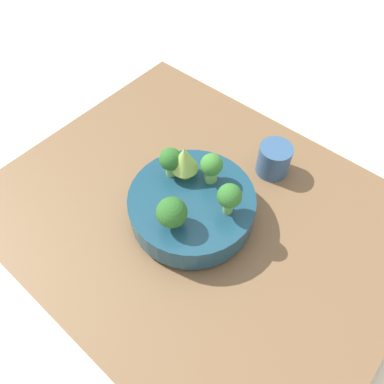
{
  "coord_description": "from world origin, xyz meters",
  "views": [
    {
      "loc": [
        -0.3,
        0.38,
        0.76
      ],
      "look_at": [
        -0.0,
        0.02,
        0.13
      ],
      "focal_mm": 35.0,
      "sensor_mm": 36.0,
      "label": 1
    }
  ],
  "objects": [
    {
      "name": "cup",
      "position": [
        -0.06,
        -0.22,
        0.08
      ],
      "size": [
        0.08,
        0.08,
        0.08
      ],
      "color": "#33567F",
      "rests_on": "table"
    },
    {
      "name": "broccoli_floret_front",
      "position": [
        -0.0,
        -0.04,
        0.16
      ],
      "size": [
        0.05,
        0.05,
        0.07
      ],
      "color": "#7AB256",
      "rests_on": "bowl"
    },
    {
      "name": "table",
      "position": [
        0.0,
        0.0,
        0.02
      ],
      "size": [
        0.93,
        0.75,
        0.04
      ],
      "color": "brown",
      "rests_on": "ground_plane"
    },
    {
      "name": "ground_plane",
      "position": [
        0.0,
        0.0,
        0.0
      ],
      "size": [
        6.0,
        6.0,
        0.0
      ],
      "primitive_type": "plane",
      "color": "beige"
    },
    {
      "name": "broccoli_floret_left",
      "position": [
        -0.08,
        0.0,
        0.16
      ],
      "size": [
        0.05,
        0.05,
        0.08
      ],
      "color": "#6BA34C",
      "rests_on": "bowl"
    },
    {
      "name": "broccoli_floret_right",
      "position": [
        0.08,
        0.0,
        0.15
      ],
      "size": [
        0.05,
        0.05,
        0.07
      ],
      "color": "#7AB256",
      "rests_on": "bowl"
    },
    {
      "name": "bowl",
      "position": [
        -0.0,
        0.02,
        0.08
      ],
      "size": [
        0.28,
        0.28,
        0.08
      ],
      "color": "navy",
      "rests_on": "table"
    },
    {
      "name": "broccoli_floret_back",
      "position": [
        -0.01,
        0.1,
        0.16
      ],
      "size": [
        0.06,
        0.06,
        0.07
      ],
      "color": "#7AB256",
      "rests_on": "bowl"
    },
    {
      "name": "romanesco_piece_near",
      "position": [
        0.05,
        -0.01,
        0.17
      ],
      "size": [
        0.06,
        0.06,
        0.09
      ],
      "color": "#7AB256",
      "rests_on": "bowl"
    }
  ]
}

